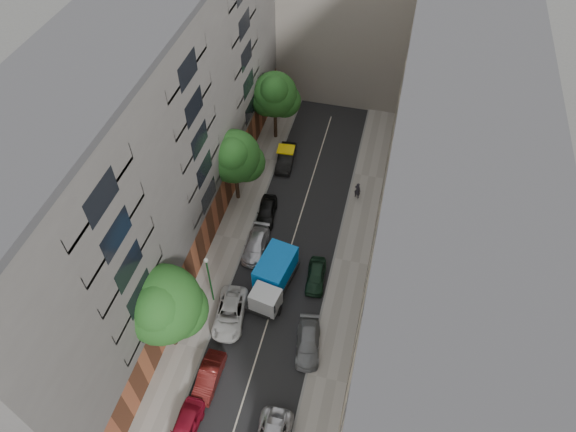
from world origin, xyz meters
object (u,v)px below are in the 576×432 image
(car_left_1, at_px, (209,377))
(car_left_3, at_px, (256,245))
(car_left_5, at_px, (286,158))
(car_left_4, at_px, (267,211))
(car_right_1, at_px, (308,343))
(car_left_0, at_px, (185,428))
(car_right_2, at_px, (316,276))
(tree_near, at_px, (163,307))
(tree_mid, at_px, (235,159))
(car_left_2, at_px, (230,313))
(pedestrian, at_px, (357,190))
(lamp_post, at_px, (209,275))
(tree_far, at_px, (275,96))
(tarp_truck, at_px, (273,278))

(car_left_1, xyz_separation_m, car_left_3, (-0.11, 12.52, -0.02))
(car_left_5, bearing_deg, car_left_1, -93.85)
(car_left_4, height_order, car_right_1, car_left_4)
(car_left_0, distance_m, car_right_2, 15.62)
(tree_near, bearing_deg, car_left_0, -61.93)
(car_left_0, bearing_deg, car_left_3, 90.19)
(car_left_4, relative_size, car_right_1, 0.93)
(car_left_5, relative_size, tree_mid, 0.57)
(car_left_2, xyz_separation_m, car_right_1, (6.58, -1.00, -0.06))
(car_left_5, bearing_deg, pedestrian, -26.67)
(car_left_1, distance_m, car_left_2, 5.37)
(car_left_4, height_order, lamp_post, lamp_post)
(car_left_2, distance_m, pedestrian, 17.42)
(tree_mid, relative_size, lamp_post, 1.41)
(tree_near, xyz_separation_m, tree_far, (1.16, 25.76, -0.14))
(tarp_truck, bearing_deg, car_left_3, 135.31)
(car_right_1, distance_m, car_right_2, 6.24)
(tarp_truck, distance_m, pedestrian, 13.09)
(car_left_3, xyz_separation_m, pedestrian, (7.71, 8.44, 0.42))
(car_left_3, xyz_separation_m, tree_far, (-2.19, 15.29, 4.80))
(car_left_3, height_order, tree_near, tree_near)
(car_left_5, xyz_separation_m, lamp_post, (-1.72, -17.59, 2.91))
(car_left_2, bearing_deg, car_left_0, -98.39)
(car_left_4, distance_m, car_right_1, 13.90)
(car_left_5, xyz_separation_m, car_right_1, (6.72, -19.80, -0.10))
(car_left_0, distance_m, tree_near, 8.27)
(car_left_4, relative_size, lamp_post, 0.73)
(tree_far, bearing_deg, pedestrian, -34.71)
(car_left_0, distance_m, lamp_post, 10.95)
(car_left_3, relative_size, lamp_post, 0.81)
(car_right_1, height_order, tree_far, tree_far)
(car_left_3, bearing_deg, car_left_0, -92.24)
(tree_far, bearing_deg, car_left_5, -61.21)
(tree_mid, bearing_deg, tree_near, -89.94)
(car_left_0, relative_size, car_left_1, 1.02)
(tree_near, bearing_deg, tarp_truck, 49.40)
(car_left_3, bearing_deg, car_left_4, 90.46)
(car_left_2, xyz_separation_m, tree_mid, (-3.32, 12.69, 4.60))
(car_right_1, xyz_separation_m, tree_near, (-9.89, -2.31, 4.95))
(car_left_4, relative_size, car_left_5, 0.91)
(pedestrian, bearing_deg, car_right_2, 104.21)
(car_left_1, height_order, pedestrian, pedestrian)
(car_left_2, relative_size, car_right_2, 1.31)
(tarp_truck, height_order, car_left_0, tarp_truck)
(car_left_1, xyz_separation_m, car_right_2, (5.73, 10.57, -0.02))
(tarp_truck, bearing_deg, car_left_0, -92.26)
(car_right_1, bearing_deg, car_left_4, 109.22)
(tarp_truck, bearing_deg, car_right_2, 36.20)
(car_left_1, bearing_deg, car_left_2, 92.05)
(tarp_truck, xyz_separation_m, tree_far, (-4.73, 18.87, 3.92))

